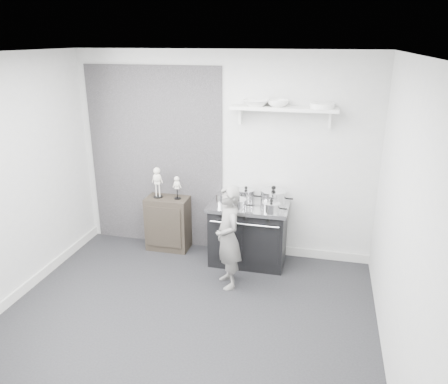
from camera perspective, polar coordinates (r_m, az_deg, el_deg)
The scene contains 16 objects.
ground at distance 4.81m, azimuth -5.45°, elevation -16.59°, with size 4.00×4.00×0.00m, color black.
room_shell at distance 4.24m, azimuth -6.65°, elevation 3.05°, with size 4.02×3.62×2.71m.
wall_shelf at distance 5.43m, azimuth 7.85°, elevation 10.65°, with size 1.30×0.26×0.24m.
stove at distance 5.75m, azimuth 3.18°, elevation -5.40°, with size 1.01×0.63×0.81m.
side_cabinet at distance 6.17m, azimuth -7.29°, elevation -4.06°, with size 0.58×0.34×0.76m, color black.
child at distance 5.12m, azimuth 0.55°, elevation -5.94°, with size 0.46×0.30×1.26m, color slate.
pot_front_left at distance 5.55m, azimuth 0.10°, elevation -0.94°, with size 0.31×0.23×0.19m.
pot_back_left at distance 5.72m, azimuth 2.88°, elevation -0.35°, with size 0.33×0.25×0.19m.
pot_back_right at distance 5.62m, azimuth 6.46°, elevation -0.62°, with size 0.42×0.34×0.24m.
pot_front_right at distance 5.36m, azimuth 6.19°, elevation -1.98°, with size 0.31×0.22×0.17m.
pot_front_center at distance 5.44m, azimuth 1.91°, elevation -1.54°, with size 0.29×0.20×0.16m.
skeleton_full at distance 5.99m, azimuth -8.71°, elevation 1.54°, with size 0.14×0.09×0.49m, color silver, non-canonical shape.
skeleton_torso at distance 5.92m, azimuth -6.16°, elevation 0.78°, with size 0.10×0.07×0.37m, color silver, non-canonical shape.
bowl_large at distance 5.45m, azimuth 4.25°, elevation 11.57°, with size 0.32×0.32×0.08m, color white.
bowl_small at distance 5.42m, azimuth 7.07°, elevation 11.44°, with size 0.26×0.26×0.08m, color white.
plate_stack at distance 5.39m, azimuth 12.70°, elevation 10.95°, with size 0.28×0.28×0.06m, color white.
Camera 1 is at (1.32, -3.66, 2.83)m, focal length 35.00 mm.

